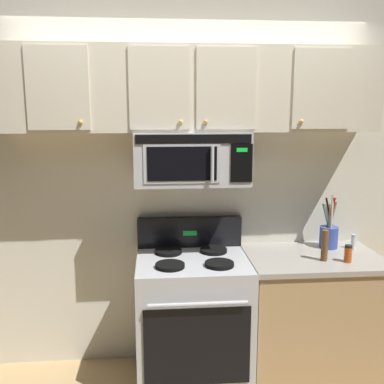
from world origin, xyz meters
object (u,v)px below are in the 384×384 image
object	(u,v)px
utensil_crock_blue	(329,233)
pepper_mill	(325,245)
over_range_microwave	(191,158)
salt_shaker	(354,242)
stove_range	(193,318)
spice_jar	(348,254)

from	to	relation	value
utensil_crock_blue	pepper_mill	size ratio (longest dim) A/B	1.87
over_range_microwave	salt_shaker	world-z (taller)	over_range_microwave
pepper_mill	stove_range	bearing A→B (deg)	173.11
over_range_microwave	spice_jar	size ratio (longest dim) A/B	6.49
utensil_crock_blue	spice_jar	world-z (taller)	utensil_crock_blue
over_range_microwave	spice_jar	world-z (taller)	over_range_microwave
salt_shaker	stove_range	bearing A→B (deg)	-174.31
over_range_microwave	salt_shaker	size ratio (longest dim) A/B	7.06
stove_range	spice_jar	distance (m)	1.14
over_range_microwave	salt_shaker	xyz separation A→B (m)	(1.18, 0.00, -0.62)
over_range_microwave	spice_jar	distance (m)	1.22
salt_shaker	spice_jar	size ratio (longest dim) A/B	0.92
pepper_mill	spice_jar	xyz separation A→B (m)	(0.15, -0.04, -0.05)
pepper_mill	spice_jar	size ratio (longest dim) A/B	1.81
over_range_microwave	salt_shaker	distance (m)	1.33
stove_range	utensil_crock_blue	bearing A→B (deg)	9.31
over_range_microwave	pepper_mill	size ratio (longest dim) A/B	3.59
stove_range	over_range_microwave	world-z (taller)	over_range_microwave
utensil_crock_blue	salt_shaker	size ratio (longest dim) A/B	3.68
spice_jar	utensil_crock_blue	bearing A→B (deg)	91.48
stove_range	utensil_crock_blue	distance (m)	1.16
over_range_microwave	utensil_crock_blue	size ratio (longest dim) A/B	1.92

